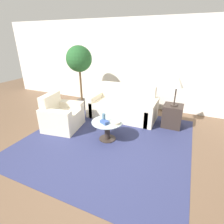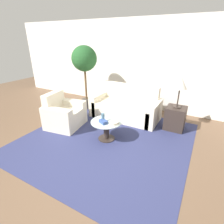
{
  "view_description": "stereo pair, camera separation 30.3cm",
  "coord_description": "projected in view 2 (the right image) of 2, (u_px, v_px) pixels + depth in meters",
  "views": [
    {
      "loc": [
        1.46,
        -2.2,
        2.06
      ],
      "look_at": [
        0.02,
        1.03,
        0.55
      ],
      "focal_mm": 28.0,
      "sensor_mm": 36.0,
      "label": 1
    },
    {
      "loc": [
        1.73,
        -2.07,
        2.06
      ],
      "look_at": [
        0.02,
        1.03,
        0.55
      ],
      "focal_mm": 28.0,
      "sensor_mm": 36.0,
      "label": 2
    }
  ],
  "objects": [
    {
      "name": "ground_plane",
      "position": [
        84.0,
        158.0,
        3.24
      ],
      "size": [
        14.0,
        14.0,
        0.0
      ],
      "primitive_type": "plane",
      "color": "brown"
    },
    {
      "name": "book_stack",
      "position": [
        103.0,
        122.0,
        3.61
      ],
      "size": [
        0.22,
        0.19,
        0.06
      ],
      "rotation": [
        0.0,
        0.0,
        -0.46
      ],
      "color": "#334C8C",
      "rests_on": "coffee_table"
    },
    {
      "name": "side_table",
      "position": [
        175.0,
        118.0,
        4.2
      ],
      "size": [
        0.45,
        0.45,
        0.56
      ],
      "color": "#332823",
      "rests_on": "ground_plane"
    },
    {
      "name": "bowl",
      "position": [
        114.0,
        123.0,
        3.58
      ],
      "size": [
        0.2,
        0.2,
        0.05
      ],
      "color": "beige",
      "rests_on": "coffee_table"
    },
    {
      "name": "armchair",
      "position": [
        63.0,
        115.0,
        4.34
      ],
      "size": [
        0.88,
        0.95,
        0.84
      ],
      "rotation": [
        0.0,
        0.0,
        1.72
      ],
      "color": "beige",
      "rests_on": "ground_plane"
    },
    {
      "name": "vase",
      "position": [
        103.0,
        117.0,
        3.66
      ],
      "size": [
        0.07,
        0.07,
        0.18
      ],
      "color": "slate",
      "rests_on": "coffee_table"
    },
    {
      "name": "wall_back",
      "position": [
        144.0,
        65.0,
        5.18
      ],
      "size": [
        10.0,
        0.06,
        2.6
      ],
      "color": "white",
      "rests_on": "ground_plane"
    },
    {
      "name": "coffee_table",
      "position": [
        106.0,
        128.0,
        3.75
      ],
      "size": [
        0.66,
        0.66,
        0.43
      ],
      "color": "#332823",
      "rests_on": "ground_plane"
    },
    {
      "name": "sofa_main",
      "position": [
        126.0,
        107.0,
        4.83
      ],
      "size": [
        1.83,
        0.83,
        0.88
      ],
      "color": "beige",
      "rests_on": "ground_plane"
    },
    {
      "name": "table_lamp",
      "position": [
        181.0,
        84.0,
        3.86
      ],
      "size": [
        0.3,
        0.3,
        0.73
      ],
      "color": "#332823",
      "rests_on": "side_table"
    },
    {
      "name": "potted_plant",
      "position": [
        84.0,
        62.0,
        5.01
      ],
      "size": [
        0.72,
        0.72,
        1.87
      ],
      "color": "#3D3833",
      "rests_on": "ground_plane"
    },
    {
      "name": "rug",
      "position": [
        107.0,
        139.0,
        3.86
      ],
      "size": [
        3.43,
        3.39,
        0.01
      ],
      "color": "navy",
      "rests_on": "ground_plane"
    }
  ]
}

